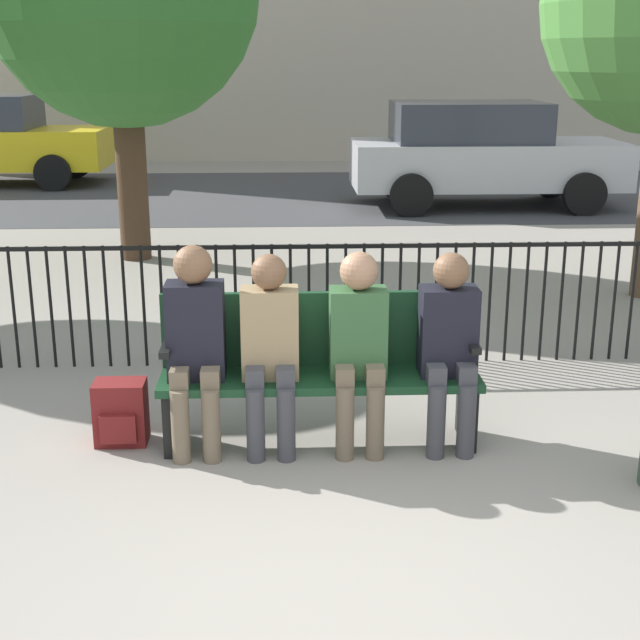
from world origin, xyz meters
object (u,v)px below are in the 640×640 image
at_px(seated_person_2, 359,340).
at_px(seated_person_3, 449,340).
at_px(park_bench, 319,363).
at_px(seated_person_0, 195,338).
at_px(backpack, 121,413).
at_px(seated_person_1, 270,343).
at_px(parked_car_1, 481,153).

relative_size(seated_person_2, seated_person_3, 1.01).
distance_m(park_bench, seated_person_0, 0.78).
bearing_deg(park_bench, seated_person_0, -170.23).
distance_m(seated_person_3, backpack, 2.06).
height_order(seated_person_3, backpack, seated_person_3).
distance_m(park_bench, seated_person_1, 0.37).
height_order(seated_person_1, backpack, seated_person_1).
bearing_deg(park_bench, seated_person_2, -29.63).
xyz_separation_m(seated_person_1, parked_car_1, (3.21, 8.95, 0.17)).
distance_m(seated_person_1, parked_car_1, 9.51).
relative_size(seated_person_2, parked_car_1, 0.29).
relative_size(seated_person_1, backpack, 3.03).
bearing_deg(backpack, park_bench, 0.67).
distance_m(park_bench, seated_person_3, 0.80).
height_order(park_bench, seated_person_1, seated_person_1).
distance_m(seated_person_1, backpack, 1.05).
distance_m(seated_person_2, backpack, 1.54).
bearing_deg(park_bench, backpack, -179.33).
relative_size(backpack, parked_car_1, 0.09).
distance_m(seated_person_0, backpack, 0.72).
distance_m(seated_person_2, parked_car_1, 9.35).
xyz_separation_m(seated_person_0, parked_car_1, (3.65, 8.95, 0.13)).
bearing_deg(seated_person_0, park_bench, 9.77).
xyz_separation_m(park_bench, seated_person_0, (-0.74, -0.13, 0.21)).
height_order(seated_person_0, seated_person_3, seated_person_0).
xyz_separation_m(park_bench, backpack, (-1.23, -0.01, -0.30)).
height_order(seated_person_0, seated_person_2, seated_person_0).
distance_m(seated_person_0, seated_person_3, 1.51).
bearing_deg(parked_car_1, seated_person_0, -112.21).
xyz_separation_m(seated_person_2, backpack, (-1.46, 0.12, -0.49)).
bearing_deg(seated_person_2, seated_person_3, -0.07).
height_order(seated_person_0, parked_car_1, parked_car_1).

